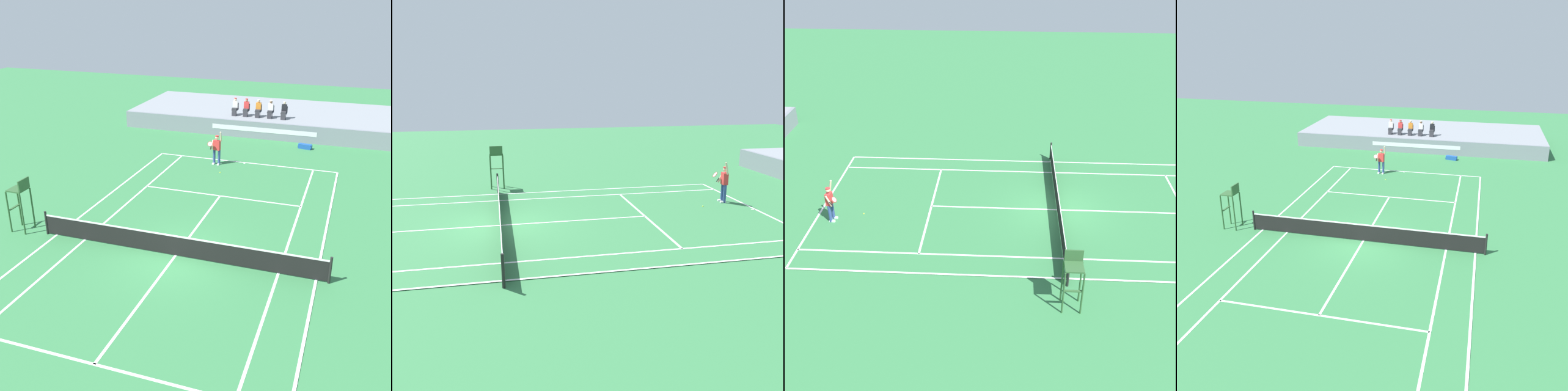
{
  "view_description": "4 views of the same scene",
  "coord_description": "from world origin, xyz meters",
  "views": [
    {
      "loc": [
        6.15,
        -15.56,
        9.77
      ],
      "look_at": [
        -0.47,
        3.87,
        1.0
      ],
      "focal_mm": 44.32,
      "sensor_mm": 36.0,
      "label": 1
    },
    {
      "loc": [
        18.15,
        -0.05,
        5.86
      ],
      "look_at": [
        -0.47,
        3.87,
        1.0
      ],
      "focal_mm": 40.79,
      "sensor_mm": 36.0,
      "label": 2
    },
    {
      "loc": [
        -22.87,
        2.59,
        13.87
      ],
      "look_at": [
        -0.47,
        3.87,
        1.0
      ],
      "focal_mm": 48.28,
      "sensor_mm": 36.0,
      "label": 3
    },
    {
      "loc": [
        5.28,
        -19.65,
        10.07
      ],
      "look_at": [
        -0.47,
        3.87,
        1.0
      ],
      "focal_mm": 41.51,
      "sensor_mm": 36.0,
      "label": 4
    }
  ],
  "objects": [
    {
      "name": "court",
      "position": [
        0.0,
        0.0,
        0.01
      ],
      "size": [
        11.08,
        23.88,
        0.03
      ],
      "color": "#337542",
      "rests_on": "ground"
    },
    {
      "name": "tennis_player",
      "position": [
        -1.58,
        11.05,
        0.99
      ],
      "size": [
        0.8,
        0.62,
        2.08
      ],
      "color": "navy",
      "rests_on": "ground"
    },
    {
      "name": "ground_plane",
      "position": [
        0.0,
        0.0,
        0.0
      ],
      "size": [
        80.0,
        80.0,
        0.0
      ],
      "primitive_type": "plane",
      "color": "#337542"
    },
    {
      "name": "tennis_ball",
      "position": [
        -0.95,
        9.67,
        0.03
      ],
      "size": [
        0.07,
        0.07,
        0.07
      ],
      "primitive_type": "sphere",
      "color": "#D1E533",
      "rests_on": "ground"
    },
    {
      "name": "umpire_chair",
      "position": [
        -7.12,
        0.0,
        1.56
      ],
      "size": [
        0.77,
        0.77,
        2.44
      ],
      "color": "#2D562D",
      "rests_on": "ground"
    },
    {
      "name": "net",
      "position": [
        0.0,
        0.0,
        0.52
      ],
      "size": [
        11.98,
        0.1,
        1.07
      ],
      "color": "black",
      "rests_on": "ground"
    }
  ]
}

